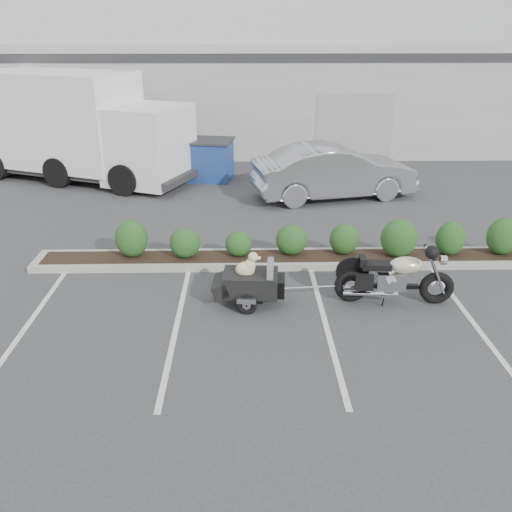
{
  "coord_description": "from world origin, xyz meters",
  "views": [
    {
      "loc": [
        -0.24,
        -9.08,
        5.02
      ],
      "look_at": [
        -0.03,
        0.83,
        0.75
      ],
      "focal_mm": 38.0,
      "sensor_mm": 36.0,
      "label": 1
    }
  ],
  "objects_px": {
    "sedan": "(334,172)",
    "delivery_truck": "(82,129)",
    "dumpster": "(202,159)",
    "motorcycle": "(395,278)",
    "pet_trailer": "(250,282)"
  },
  "relations": [
    {
      "from": "dumpster",
      "to": "pet_trailer",
      "type": "bearing_deg",
      "value": -71.39
    },
    {
      "from": "pet_trailer",
      "to": "delivery_truck",
      "type": "bearing_deg",
      "value": 125.07
    },
    {
      "from": "pet_trailer",
      "to": "delivery_truck",
      "type": "relative_size",
      "value": 0.23
    },
    {
      "from": "dumpster",
      "to": "delivery_truck",
      "type": "xyz_separation_m",
      "value": [
        -4.06,
        0.11,
        1.01
      ]
    },
    {
      "from": "pet_trailer",
      "to": "sedan",
      "type": "relative_size",
      "value": 0.37
    },
    {
      "from": "motorcycle",
      "to": "sedan",
      "type": "distance_m",
      "value": 6.97
    },
    {
      "from": "sedan",
      "to": "delivery_truck",
      "type": "distance_m",
      "value": 8.67
    },
    {
      "from": "pet_trailer",
      "to": "sedan",
      "type": "distance_m",
      "value": 7.45
    },
    {
      "from": "delivery_truck",
      "to": "pet_trailer",
      "type": "bearing_deg",
      "value": -36.53
    },
    {
      "from": "sedan",
      "to": "delivery_truck",
      "type": "bearing_deg",
      "value": 61.38
    },
    {
      "from": "pet_trailer",
      "to": "sedan",
      "type": "height_order",
      "value": "sedan"
    },
    {
      "from": "pet_trailer",
      "to": "dumpster",
      "type": "distance_m",
      "value": 9.37
    },
    {
      "from": "pet_trailer",
      "to": "delivery_truck",
      "type": "distance_m",
      "value": 10.97
    },
    {
      "from": "motorcycle",
      "to": "sedan",
      "type": "height_order",
      "value": "sedan"
    },
    {
      "from": "sedan",
      "to": "dumpster",
      "type": "distance_m",
      "value": 4.81
    }
  ]
}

